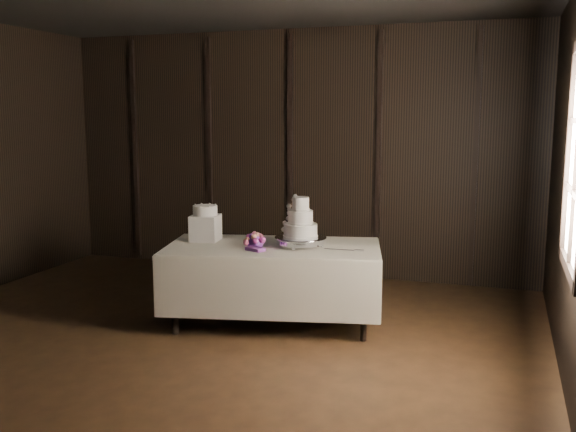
# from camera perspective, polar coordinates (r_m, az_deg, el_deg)

# --- Properties ---
(room) EXTENTS (6.08, 7.08, 3.08)m
(room) POSITION_cam_1_polar(r_m,az_deg,el_deg) (4.80, -13.10, 3.09)
(room) COLOR black
(room) RESTS_ON ground
(display_table) EXTENTS (2.17, 1.45, 0.76)m
(display_table) POSITION_cam_1_polar(r_m,az_deg,el_deg) (6.09, -1.34, -5.82)
(display_table) COLOR silver
(display_table) RESTS_ON ground
(cake_stand) EXTENTS (0.58, 0.58, 0.09)m
(cake_stand) POSITION_cam_1_polar(r_m,az_deg,el_deg) (5.97, 1.12, -2.29)
(cake_stand) COLOR silver
(cake_stand) RESTS_ON display_table
(wedding_cake) EXTENTS (0.36, 0.31, 0.37)m
(wedding_cake) POSITION_cam_1_polar(r_m,az_deg,el_deg) (5.93, 0.83, -0.48)
(wedding_cake) COLOR white
(wedding_cake) RESTS_ON cake_stand
(bouquet) EXTENTS (0.41, 0.46, 0.18)m
(bouquet) POSITION_cam_1_polar(r_m,az_deg,el_deg) (5.91, -2.95, -2.27)
(bouquet) COLOR #B94D66
(bouquet) RESTS_ON display_table
(box_pedestal) EXTENTS (0.29, 0.29, 0.25)m
(box_pedestal) POSITION_cam_1_polar(r_m,az_deg,el_deg) (6.29, -7.35, -1.05)
(box_pedestal) COLOR white
(box_pedestal) RESTS_ON display_table
(small_cake) EXTENTS (0.24, 0.24, 0.09)m
(small_cake) POSITION_cam_1_polar(r_m,az_deg,el_deg) (6.26, -7.38, 0.50)
(small_cake) COLOR white
(small_cake) RESTS_ON box_pedestal
(cake_knife) EXTENTS (0.37, 0.04, 0.01)m
(cake_knife) POSITION_cam_1_polar(r_m,az_deg,el_deg) (5.82, 4.53, -3.00)
(cake_knife) COLOR silver
(cake_knife) RESTS_ON display_table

